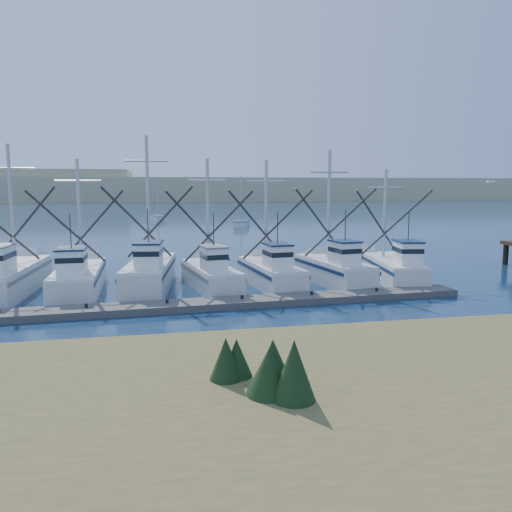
% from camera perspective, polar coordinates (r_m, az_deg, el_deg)
% --- Properties ---
extents(ground, '(500.00, 500.00, 0.00)m').
position_cam_1_polar(ground, '(23.78, 13.03, -7.83)').
color(ground, '#0D243C').
rests_on(ground, ground).
extents(shore_bank, '(40.00, 10.00, 1.60)m').
position_cam_1_polar(shore_bank, '(12.27, -2.75, -19.17)').
color(shore_bank, '#4C422D').
rests_on(shore_bank, ground).
extents(floating_dock, '(27.59, 3.30, 0.37)m').
position_cam_1_polar(floating_dock, '(26.86, -3.69, -5.41)').
color(floating_dock, '#58544F').
rests_on(floating_dock, ground).
extents(dune_ridge, '(360.00, 60.00, 10.00)m').
position_cam_1_polar(dune_ridge, '(231.00, -9.09, 7.53)').
color(dune_ridge, tan).
rests_on(dune_ridge, ground).
extents(trawler_fleet, '(27.94, 9.47, 9.57)m').
position_cam_1_polar(trawler_fleet, '(31.53, -7.30, -2.01)').
color(trawler_fleet, silver).
rests_on(trawler_fleet, ground).
extents(sailboat_near, '(3.48, 6.35, 8.10)m').
position_cam_1_polar(sailboat_near, '(79.44, -1.68, 3.71)').
color(sailboat_near, silver).
rests_on(sailboat_near, ground).
extents(sailboat_far, '(2.57, 6.48, 8.10)m').
position_cam_1_polar(sailboat_far, '(94.67, -11.13, 4.25)').
color(sailboat_far, silver).
rests_on(sailboat_far, ground).
extents(flying_gull, '(1.11, 0.20, 0.20)m').
position_cam_1_polar(flying_gull, '(38.78, 24.99, 7.68)').
color(flying_gull, white).
rests_on(flying_gull, ground).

